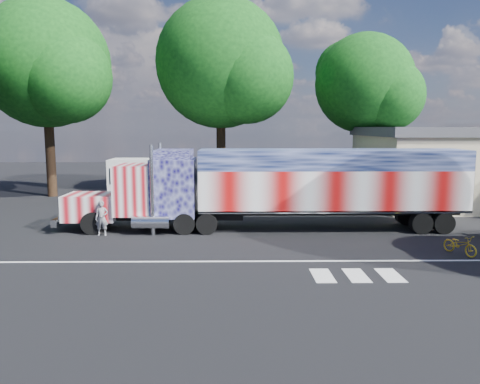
{
  "coord_description": "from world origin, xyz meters",
  "views": [
    {
      "loc": [
        -0.32,
        -20.64,
        5.17
      ],
      "look_at": [
        0.0,
        3.0,
        1.9
      ],
      "focal_mm": 35.0,
      "sensor_mm": 36.0,
      "label": 1
    }
  ],
  "objects_px": {
    "semi_truck": "(281,186)",
    "woman": "(102,218)",
    "tree_ne_a": "(367,84)",
    "tree_n_mid": "(223,64)",
    "coach_bus": "(196,183)",
    "tree_nw_a": "(47,64)",
    "bicycle": "(460,245)"
  },
  "relations": [
    {
      "from": "bicycle",
      "to": "tree_n_mid",
      "type": "relative_size",
      "value": 0.11
    },
    {
      "from": "semi_truck",
      "to": "bicycle",
      "type": "bearing_deg",
      "value": -35.76
    },
    {
      "from": "bicycle",
      "to": "woman",
      "type": "bearing_deg",
      "value": 140.6
    },
    {
      "from": "semi_truck",
      "to": "bicycle",
      "type": "distance_m",
      "value": 8.66
    },
    {
      "from": "woman",
      "to": "tree_ne_a",
      "type": "bearing_deg",
      "value": 39.3
    },
    {
      "from": "semi_truck",
      "to": "coach_bus",
      "type": "bearing_deg",
      "value": 126.49
    },
    {
      "from": "semi_truck",
      "to": "woman",
      "type": "bearing_deg",
      "value": -171.29
    },
    {
      "from": "tree_nw_a",
      "to": "tree_n_mid",
      "type": "xyz_separation_m",
      "value": [
        12.79,
        0.95,
        0.15
      ]
    },
    {
      "from": "bicycle",
      "to": "tree_ne_a",
      "type": "distance_m",
      "value": 20.06
    },
    {
      "from": "tree_nw_a",
      "to": "tree_ne_a",
      "type": "height_order",
      "value": "tree_nw_a"
    },
    {
      "from": "bicycle",
      "to": "tree_nw_a",
      "type": "bearing_deg",
      "value": 117.46
    },
    {
      "from": "semi_truck",
      "to": "bicycle",
      "type": "height_order",
      "value": "semi_truck"
    },
    {
      "from": "woman",
      "to": "coach_bus",
      "type": "bearing_deg",
      "value": 61.3
    },
    {
      "from": "semi_truck",
      "to": "tree_ne_a",
      "type": "height_order",
      "value": "tree_ne_a"
    },
    {
      "from": "semi_truck",
      "to": "tree_nw_a",
      "type": "bearing_deg",
      "value": 143.7
    },
    {
      "from": "coach_bus",
      "to": "woman",
      "type": "xyz_separation_m",
      "value": [
        -3.93,
        -7.87,
        -0.79
      ]
    },
    {
      "from": "woman",
      "to": "tree_n_mid",
      "type": "bearing_deg",
      "value": 66.3
    },
    {
      "from": "woman",
      "to": "tree_n_mid",
      "type": "relative_size",
      "value": 0.11
    },
    {
      "from": "semi_truck",
      "to": "bicycle",
      "type": "relative_size",
      "value": 13.13
    },
    {
      "from": "tree_ne_a",
      "to": "tree_n_mid",
      "type": "distance_m",
      "value": 11.23
    },
    {
      "from": "woman",
      "to": "tree_n_mid",
      "type": "xyz_separation_m",
      "value": [
        5.54,
        14.04,
        9.06
      ]
    },
    {
      "from": "woman",
      "to": "tree_ne_a",
      "type": "xyz_separation_m",
      "value": [
        16.66,
        14.73,
        7.64
      ]
    },
    {
      "from": "coach_bus",
      "to": "tree_n_mid",
      "type": "bearing_deg",
      "value": 75.37
    },
    {
      "from": "semi_truck",
      "to": "tree_nw_a",
      "type": "distance_m",
      "value": 21.23
    },
    {
      "from": "woman",
      "to": "tree_nw_a",
      "type": "height_order",
      "value": "tree_nw_a"
    },
    {
      "from": "woman",
      "to": "tree_nw_a",
      "type": "distance_m",
      "value": 17.42
    },
    {
      "from": "tree_ne_a",
      "to": "woman",
      "type": "bearing_deg",
      "value": -138.53
    },
    {
      "from": "bicycle",
      "to": "tree_ne_a",
      "type": "relative_size",
      "value": 0.13
    },
    {
      "from": "semi_truck",
      "to": "woman",
      "type": "xyz_separation_m",
      "value": [
        -8.75,
        -1.34,
        -1.4
      ]
    },
    {
      "from": "woman",
      "to": "bicycle",
      "type": "bearing_deg",
      "value": -15.17
    },
    {
      "from": "bicycle",
      "to": "tree_nw_a",
      "type": "distance_m",
      "value": 29.83
    },
    {
      "from": "coach_bus",
      "to": "tree_nw_a",
      "type": "distance_m",
      "value": 14.77
    }
  ]
}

